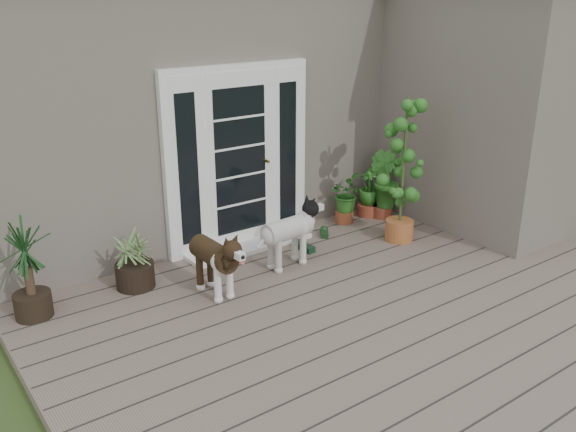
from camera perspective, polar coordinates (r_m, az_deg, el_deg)
deck at (r=6.13m, az=8.29°, el=-9.01°), size 6.20×4.60×0.12m
house_main at (r=9.00m, az=-10.57°, el=10.47°), size 7.40×4.00×3.10m
house_wing at (r=8.42m, az=18.04°, el=9.16°), size 1.60×2.40×3.10m
door_unit at (r=7.21m, az=-4.63°, el=5.44°), size 1.90×0.14×2.15m
door_step at (r=7.40m, az=-3.59°, el=-2.77°), size 1.60×0.40×0.05m
brindle_dog at (r=6.22m, az=-6.90°, el=-4.53°), size 0.36×0.79×0.65m
white_dog at (r=6.79m, az=-0.06°, el=-2.17°), size 0.80×0.40×0.65m
spider_plant at (r=6.50m, az=-14.20°, el=-3.58°), size 0.74×0.74×0.71m
yucca at (r=6.18m, az=-23.08°, el=-4.71°), size 0.82×0.82×0.96m
herb_a at (r=8.13m, az=5.30°, el=1.31°), size 0.63×0.63×0.57m
herb_b at (r=8.36m, az=8.87°, el=2.12°), size 0.52×0.52×0.68m
herb_c at (r=8.43m, az=7.50°, el=1.78°), size 0.37×0.37×0.53m
sapling at (r=7.45m, az=10.68°, el=4.34°), size 0.64×0.64×1.83m
clog_left at (r=7.31m, az=1.59°, el=-2.85°), size 0.16×0.32×0.09m
clog_right at (r=7.74m, az=3.40°, el=-1.54°), size 0.26×0.29×0.08m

